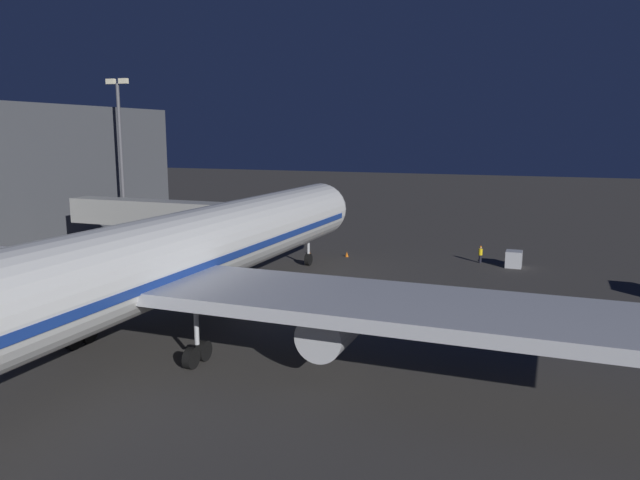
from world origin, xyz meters
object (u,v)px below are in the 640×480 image
at_px(apron_floodlight_mast, 121,150).
at_px(baggage_container_near_belt, 514,259).
at_px(jet_bridge, 178,215).
at_px(traffic_cone_nose_starboard, 309,251).
at_px(ground_crew_by_belt_loader, 480,254).
at_px(traffic_cone_nose_port, 347,254).
at_px(airliner_at_gate, 151,265).

bearing_deg(apron_floodlight_mast, baggage_container_near_belt, -176.55).
relative_size(jet_bridge, traffic_cone_nose_starboard, 38.37).
bearing_deg(traffic_cone_nose_starboard, baggage_container_near_belt, -177.06).
relative_size(ground_crew_by_belt_loader, traffic_cone_nose_starboard, 3.20).
bearing_deg(ground_crew_by_belt_loader, apron_floodlight_mast, 4.93).
bearing_deg(ground_crew_by_belt_loader, traffic_cone_nose_port, 8.23).
bearing_deg(traffic_cone_nose_starboard, ground_crew_by_belt_loader, -173.75).
relative_size(baggage_container_near_belt, traffic_cone_nose_port, 3.08).
bearing_deg(apron_floodlight_mast, ground_crew_by_belt_loader, -175.07).
distance_m(ground_crew_by_belt_loader, traffic_cone_nose_port, 13.86).
bearing_deg(ground_crew_by_belt_loader, airliner_at_gate, 64.00).
height_order(airliner_at_gate, ground_crew_by_belt_loader, airliner_at_gate).
bearing_deg(apron_floodlight_mast, traffic_cone_nose_starboard, -176.09).
distance_m(airliner_at_gate, jet_bridge, 22.60).
height_order(traffic_cone_nose_port, traffic_cone_nose_starboard, same).
xyz_separation_m(airliner_at_gate, jet_bridge, (11.40, -19.51, 0.11)).
height_order(baggage_container_near_belt, traffic_cone_nose_starboard, baggage_container_near_belt).
bearing_deg(baggage_container_near_belt, traffic_cone_nose_starboard, 2.94).
bearing_deg(apron_floodlight_mast, airliner_at_gate, 131.30).
bearing_deg(airliner_at_gate, apron_floodlight_mast, -48.70).
bearing_deg(airliner_at_gate, jet_bridge, -59.72).
distance_m(baggage_container_near_belt, traffic_cone_nose_port, 17.07).
height_order(ground_crew_by_belt_loader, traffic_cone_nose_port, ground_crew_by_belt_loader).
relative_size(baggage_container_near_belt, ground_crew_by_belt_loader, 0.96).
bearing_deg(traffic_cone_nose_starboard, traffic_cone_nose_port, 180.00).
relative_size(traffic_cone_nose_port, traffic_cone_nose_starboard, 1.00).
bearing_deg(ground_crew_by_belt_loader, baggage_container_near_belt, 165.13).
distance_m(apron_floodlight_mast, traffic_cone_nose_starboard, 25.75).
relative_size(baggage_container_near_belt, traffic_cone_nose_starboard, 3.08).
bearing_deg(traffic_cone_nose_starboard, jet_bridge, 50.38).
distance_m(jet_bridge, traffic_cone_nose_port, 18.25).
relative_size(apron_floodlight_mast, traffic_cone_nose_port, 35.09).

